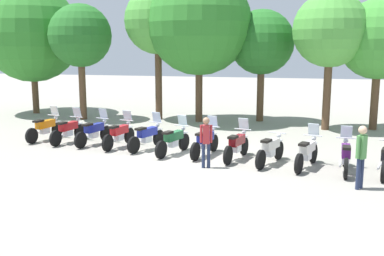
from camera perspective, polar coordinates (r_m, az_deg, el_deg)
The scene contains 21 objects.
ground_plane at distance 16.52m, azimuth -0.39°, elevation -3.38°, with size 80.00×80.00×0.00m, color gray.
motorcycle_0 at distance 19.96m, azimuth -17.82°, elevation 0.03°, with size 0.72×2.17×1.37m.
motorcycle_1 at distance 19.19m, azimuth -15.17°, elevation -0.23°, with size 0.70×2.18×1.37m.
motorcycle_2 at distance 18.57m, azimuth -12.12°, elevation -0.44°, with size 0.80×2.15×1.37m.
motorcycle_3 at distance 17.89m, azimuth -9.05°, elevation -0.74°, with size 0.73×2.17×1.37m.
motorcycle_4 at distance 17.36m, azimuth -5.61°, elevation -1.00°, with size 0.90×2.10×1.37m.
motorcycle_5 at distance 16.56m, azimuth -2.31°, elevation -1.52°, with size 0.86×2.12×1.37m.
motorcycle_6 at distance 16.32m, azimuth 1.67°, elevation -1.69°, with size 0.79×2.15×1.37m.
motorcycle_7 at distance 15.86m, azimuth 5.62°, elevation -2.09°, with size 0.79×2.15×1.37m.
motorcycle_8 at distance 15.39m, azimuth 9.77°, elevation -2.63°, with size 0.90×2.10×0.99m.
motorcycle_9 at distance 15.16m, azimuth 14.16°, elevation -2.94°, with size 0.87×2.11×1.37m.
motorcycle_10 at distance 15.03m, azimuth 18.61°, elevation -3.29°, with size 0.62×2.19×1.37m.
person_0 at distance 13.27m, azimuth 20.36°, elevation -2.82°, with size 0.33×0.36×1.77m.
person_1 at distance 14.61m, azimuth 1.77°, elevation -1.33°, with size 0.41×0.26×1.65m.
tree_0 at distance 27.84m, azimuth -19.37°, elevation 11.05°, with size 5.47×5.47×7.28m.
tree_1 at distance 24.80m, azimuth -13.77°, elevation 11.07°, with size 3.26×3.26×6.02m.
tree_2 at distance 24.21m, azimuth -4.29°, elevation 13.14°, with size 3.46×3.46×6.88m.
tree_3 at distance 23.38m, azimuth 0.90°, elevation 12.97°, with size 5.23×5.23×7.61m.
tree_4 at distance 23.77m, azimuth 8.69°, elevation 10.49°, with size 3.28×3.28×5.69m.
tree_5 at distance 21.98m, azimuth 16.87°, elevation 11.56°, with size 3.38×3.38×6.27m.
tree_6 at distance 22.75m, azimuth 22.29°, elevation 10.17°, with size 3.65×3.65×6.00m.
Camera 1 is at (3.69, -15.62, 3.92)m, focal length 42.76 mm.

